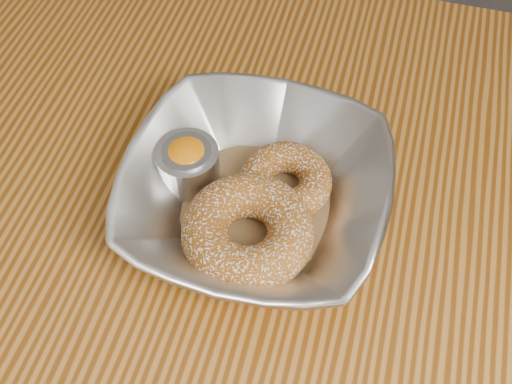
% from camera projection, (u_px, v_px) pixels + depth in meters
% --- Properties ---
extents(table, '(1.20, 0.80, 0.75)m').
position_uv_depth(table, '(288.00, 302.00, 0.62)').
color(table, brown).
rests_on(table, ground_plane).
extents(serving_bowl, '(0.24, 0.24, 0.06)m').
position_uv_depth(serving_bowl, '(256.00, 192.00, 0.55)').
color(serving_bowl, silver).
rests_on(serving_bowl, table).
extents(parchment, '(0.20, 0.20, 0.00)m').
position_uv_depth(parchment, '(256.00, 205.00, 0.56)').
color(parchment, olive).
rests_on(parchment, table).
extents(donut_back, '(0.11, 0.11, 0.03)m').
position_uv_depth(donut_back, '(286.00, 181.00, 0.56)').
color(donut_back, '#915015').
rests_on(donut_back, parchment).
extents(donut_front, '(0.15, 0.15, 0.04)m').
position_uv_depth(donut_front, '(248.00, 231.00, 0.52)').
color(donut_front, '#915015').
rests_on(donut_front, parchment).
extents(ramekin, '(0.06, 0.06, 0.05)m').
position_uv_depth(ramekin, '(188.00, 163.00, 0.56)').
color(ramekin, silver).
rests_on(ramekin, table).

